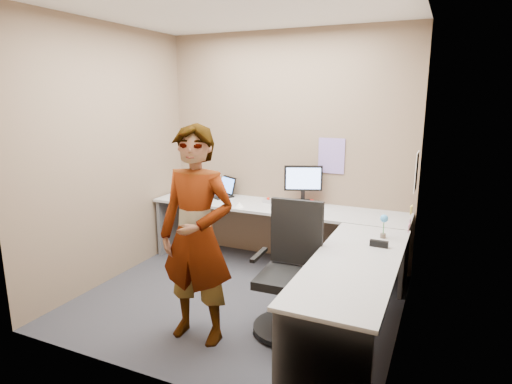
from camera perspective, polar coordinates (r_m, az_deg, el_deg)
The scene contains 21 objects.
ground at distance 4.34m, azimuth -2.43°, elevation -14.24°, with size 3.00×3.00×0.00m, color #25252A.
wall_back at distance 5.10m, azimuth 4.06°, elevation 5.76°, with size 3.00×3.00×0.00m, color brown.
wall_right at distance 3.51m, azimuth 19.81°, elevation 1.84°, with size 2.70×2.70×0.00m, color brown.
wall_left at distance 4.78m, azimuth -18.92°, elevation 4.64°, with size 2.70×2.70×0.00m, color brown.
ceiling at distance 3.93m, azimuth -2.83°, elevation 23.47°, with size 3.00×3.00×0.00m, color white.
desk at distance 4.28m, azimuth 5.11°, elevation -6.11°, with size 2.98×2.58×0.73m.
paper_ream at distance 4.93m, azimuth 6.17°, elevation -1.54°, with size 0.27×0.20×0.05m, color red.
monitor at distance 4.88m, azimuth 6.31°, elevation 1.56°, with size 0.41×0.21×0.41m.
laptop at distance 5.40m, azimuth -4.51°, elevation 0.15°, with size 0.43×0.41×0.24m.
trackball_mouse at distance 5.03m, azimuth 1.67°, elevation -1.18°, with size 0.12×0.08×0.07m.
origami at distance 4.84m, azimuth -2.20°, elevation -1.69°, with size 0.10×0.10×0.06m, color white.
stapler at distance 3.74m, azimuth 16.08°, elevation -6.65°, with size 0.15×0.04×0.06m, color black.
flower at distance 3.95m, azimuth 16.69°, elevation -3.91°, with size 0.07×0.07×0.22m.
calendar_purple at distance 4.93m, azimuth 10.02°, elevation 4.78°, with size 0.30×0.01×0.40m, color #846BB7.
calendar_white at distance 4.41m, azimuth 20.61°, elevation 2.57°, with size 0.01×0.28×0.38m, color white.
sticky_note_a at distance 4.13m, azimuth 19.92°, elevation -2.30°, with size 0.01×0.07×0.07m, color #F2E059.
sticky_note_b at distance 4.21m, azimuth 19.85°, elevation -3.84°, with size 0.01×0.07×0.07m, color pink.
sticky_note_c at distance 4.10m, azimuth 19.68°, elevation -4.56°, with size 0.01×0.07×0.07m, color pink.
sticky_note_d at distance 4.28m, azimuth 20.07°, elevation -2.20°, with size 0.01×0.07×0.07m, color #F2E059.
office_chair at distance 3.69m, azimuth 4.58°, elevation -11.67°, with size 0.58×0.58×1.09m.
person at distance 3.44m, azimuth -7.91°, elevation -5.82°, with size 0.64×0.42×1.76m, color #999399.
Camera 1 is at (1.76, -3.44, 1.97)m, focal length 30.00 mm.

